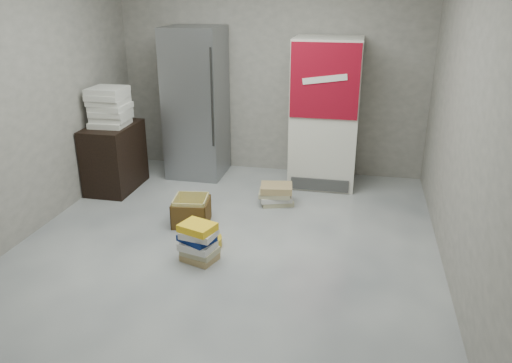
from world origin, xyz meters
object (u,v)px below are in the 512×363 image
object	(u,v)px
steel_fridge	(196,103)
wood_shelf	(115,157)
phonebook_stack_main	(198,242)
coke_cooler	(325,113)
cardboard_box	(191,213)

from	to	relation	value
steel_fridge	wood_shelf	size ratio (longest dim) A/B	2.37
wood_shelf	phonebook_stack_main	bearing A→B (deg)	-43.77
wood_shelf	phonebook_stack_main	xyz separation A→B (m)	(1.55, -1.49, -0.22)
steel_fridge	coke_cooler	size ratio (longest dim) A/B	1.06
wood_shelf	phonebook_stack_main	size ratio (longest dim) A/B	2.05
steel_fridge	coke_cooler	distance (m)	1.65
coke_cooler	cardboard_box	bearing A→B (deg)	-129.74
steel_fridge	wood_shelf	xyz separation A→B (m)	(-0.83, -0.73, -0.55)
wood_shelf	phonebook_stack_main	distance (m)	2.16
steel_fridge	wood_shelf	bearing A→B (deg)	-138.69
steel_fridge	phonebook_stack_main	distance (m)	2.46
cardboard_box	phonebook_stack_main	bearing A→B (deg)	-73.78
steel_fridge	phonebook_stack_main	size ratio (longest dim) A/B	4.88
coke_cooler	cardboard_box	xyz separation A→B (m)	(-1.24, -1.50, -0.78)
phonebook_stack_main	cardboard_box	distance (m)	0.79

